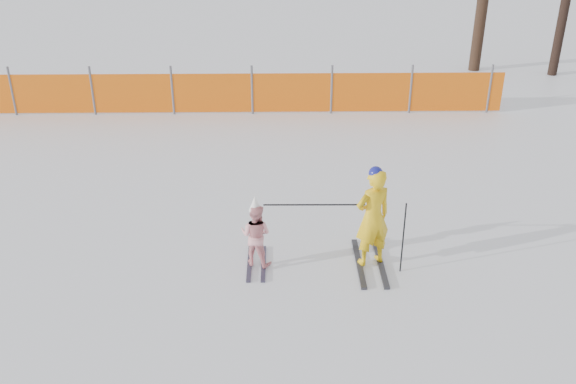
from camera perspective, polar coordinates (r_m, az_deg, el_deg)
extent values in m
plane|color=white|center=(10.24, 0.04, -6.27)|extent=(120.00, 120.00, 0.00)
cube|color=black|center=(10.25, 6.32, -6.30)|extent=(0.09, 1.39, 0.04)
cube|color=black|center=(10.30, 8.21, -6.26)|extent=(0.09, 1.39, 0.04)
imported|color=yellow|center=(9.85, 7.54, -2.25)|extent=(0.69, 0.59, 1.61)
sphere|color=navy|center=(9.51, 7.80, 1.66)|extent=(0.21, 0.21, 0.21)
cube|color=black|center=(10.20, -3.44, -6.37)|extent=(0.09, 1.01, 0.03)
cube|color=black|center=(10.19, -2.19, -6.37)|extent=(0.09, 1.01, 0.03)
imported|color=#FBA4AB|center=(9.92, -2.88, -3.81)|extent=(0.61, 0.54, 1.03)
cone|color=white|center=(9.65, -2.96, -1.00)|extent=(0.19, 0.19, 0.24)
cylinder|color=black|center=(9.88, 10.20, -4.05)|extent=(0.02, 0.02, 1.19)
cylinder|color=black|center=(9.66, 2.35, -1.14)|extent=(1.54, 0.04, 0.02)
cylinder|color=#595960|center=(17.62, -23.32, 8.23)|extent=(0.06, 0.06, 1.25)
cylinder|color=#595960|center=(16.96, -17.00, 8.60)|extent=(0.06, 0.06, 1.25)
cylinder|color=#595960|center=(16.52, -10.24, 8.88)|extent=(0.06, 0.06, 1.25)
cylinder|color=#595960|center=(16.32, -3.21, 9.04)|extent=(0.06, 0.06, 1.25)
cylinder|color=#595960|center=(16.36, 3.89, 9.07)|extent=(0.06, 0.06, 1.25)
cylinder|color=#595960|center=(16.65, 10.85, 8.96)|extent=(0.06, 0.06, 1.25)
cylinder|color=#595960|center=(17.16, 17.49, 8.74)|extent=(0.06, 0.06, 1.25)
cube|color=orange|center=(16.40, -6.15, 8.74)|extent=(14.33, 0.03, 1.00)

